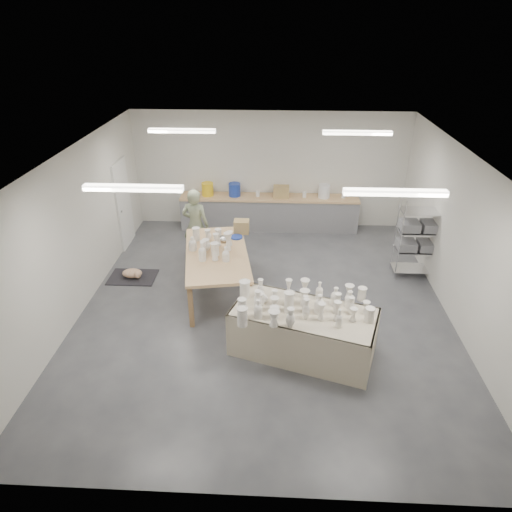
# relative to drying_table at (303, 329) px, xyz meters

# --- Properties ---
(room) EXTENTS (8.00, 8.02, 3.00)m
(room) POSITION_rel_drying_table_xyz_m (-0.78, 1.40, 1.60)
(room) COLOR #424449
(room) RESTS_ON ground
(back_counter) EXTENTS (4.60, 0.60, 1.24)m
(back_counter) POSITION_rel_drying_table_xyz_m (-0.69, 5.00, 0.03)
(back_counter) COLOR tan
(back_counter) RESTS_ON ground
(wire_shelf) EXTENTS (0.88, 0.48, 1.80)m
(wire_shelf) POSITION_rel_drying_table_xyz_m (2.52, 2.72, 0.46)
(wire_shelf) COLOR silver
(wire_shelf) RESTS_ON ground
(drying_table) EXTENTS (2.54, 1.79, 1.19)m
(drying_table) POSITION_rel_drying_table_xyz_m (0.00, 0.00, 0.00)
(drying_table) COLOR olive
(drying_table) RESTS_ON ground
(work_table) EXTENTS (1.60, 2.58, 1.28)m
(work_table) POSITION_rel_drying_table_xyz_m (-1.64, 1.92, 0.46)
(work_table) COLOR tan
(work_table) RESTS_ON ground
(rug) EXTENTS (1.00, 0.70, 0.02)m
(rug) POSITION_rel_drying_table_xyz_m (-3.58, 2.27, -0.44)
(rug) COLOR black
(rug) RESTS_ON ground
(cat) EXTENTS (0.44, 0.33, 0.18)m
(cat) POSITION_rel_drying_table_xyz_m (-3.56, 2.26, -0.34)
(cat) COLOR white
(cat) RESTS_ON rug
(potter) EXTENTS (0.69, 0.53, 1.71)m
(potter) POSITION_rel_drying_table_xyz_m (-2.30, 3.21, 0.40)
(potter) COLOR gray
(potter) RESTS_ON ground
(red_stool) EXTENTS (0.41, 0.41, 0.33)m
(red_stool) POSITION_rel_drying_table_xyz_m (-2.30, 3.48, -0.16)
(red_stool) COLOR red
(red_stool) RESTS_ON ground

